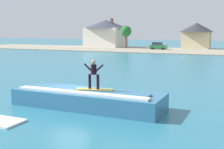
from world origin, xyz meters
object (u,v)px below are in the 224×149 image
Objects in this scene: wave_crest at (87,99)px; surfer at (94,73)px; car_near_shore at (158,46)px; house_small_cottage at (196,33)px; house_with_chimney at (106,32)px; tree_tall_bare at (126,31)px; surfboard at (95,89)px.

wave_crest is 5.32× the size of surfer.
house_small_cottage is (7.49, 7.61, 2.89)m from car_near_shore.
surfer is 0.20× the size of house_small_cottage.
wave_crest is 53.82m from car_near_shore.
car_near_shore is 0.47× the size of house_small_cottage.
tree_tall_bare is at bearing -29.98° from house_with_chimney.
house_with_chimney is (-16.31, 5.88, 3.18)m from car_near_shore.
house_small_cottage is 1.43× the size of tree_tall_bare.
wave_crest is 1.64m from surfer.
surfboard is 54.00m from car_near_shore.
house_with_chimney is at bearing 150.02° from tree_tall_bare.
surfboard is 57.89m from tree_tall_bare.
surfboard is (0.51, -0.09, 0.60)m from wave_crest.
wave_crest is 60.59m from house_small_cottage.
surfer is at bearing -78.52° from car_near_shore.
car_near_shore is 0.33× the size of house_with_chimney.
house_with_chimney reaches higher than surfboard.
surfer reaches higher than car_near_shore.
surfboard is at bearing -65.26° from house_with_chimney.
car_near_shore reaches higher than surfboard.
house_with_chimney is at bearing 114.71° from surfer.
house_with_chimney is (-26.58, 58.71, 3.62)m from wave_crest.
tree_tall_bare is (-19.50, 54.41, 3.20)m from surfboard.
house_small_cottage reaches higher than surfboard.
house_small_cottage is (-3.26, 60.56, 1.77)m from surfer.
tree_tall_bare is (-16.21, -6.11, 0.47)m from house_small_cottage.
car_near_shore is at bearing -19.82° from house_with_chimney.
car_near_shore is at bearing 101.51° from surfboard.
surfboard is 0.37× the size of tree_tall_bare.
car_near_shore is 11.06m from house_small_cottage.
house_small_cottage is at bearing 4.16° from house_with_chimney.
surfer is 57.87m from tree_tall_bare.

